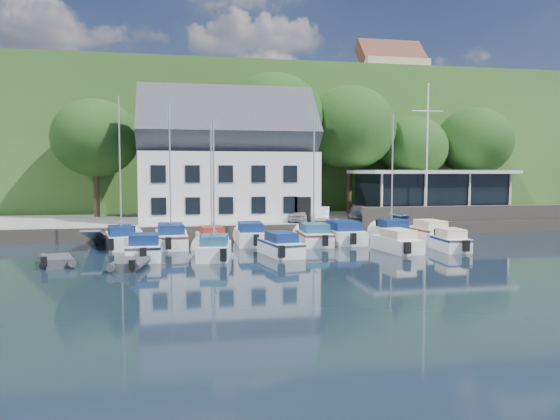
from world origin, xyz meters
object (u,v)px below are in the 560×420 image
Objects in this scene: flagpole at (427,152)px; boat_r1_2 at (211,184)px; boat_r1_1 at (170,175)px; boat_r2_4 at (449,239)px; boat_r1_4 at (314,180)px; harbor_building at (227,167)px; boat_r1_6 at (392,175)px; car_dgrey at (359,213)px; car_silver at (298,213)px; club_pavilion at (430,193)px; car_white at (322,214)px; boat_r1_5 at (342,232)px; dinghy_0 at (57,259)px; boat_r2_3 at (397,240)px; boat_r1_7 at (429,230)px; car_blue at (391,211)px; dinghy_1 at (129,262)px; boat_r2_2 at (280,243)px; boat_r2_0 at (145,246)px; boat_r2_1 at (214,185)px; boat_r1_3 at (250,233)px; boat_r1_0 at (120,180)px.

flagpole is 18.52m from boat_r1_2.
boat_r1_1 is 1.99× the size of boat_r2_4.
boat_r1_4 is (-10.78, -5.12, -2.10)m from flagpole.
harbor_building is 1.52× the size of boat_r1_6.
car_silver is at bearing -162.65° from car_dgrey.
flagpole is at bearing 75.90° from boat_r2_4.
boat_r1_2 is at bearing -10.29° from boat_r1_1.
harbor_building is at bearing 178.41° from club_pavilion.
car_white is 0.36× the size of boat_r1_1.
boat_r1_4 is 1.31× the size of boat_r1_5.
harbor_building reaches higher than dinghy_0.
flagpole reaches higher than harbor_building.
boat_r2_3 is (4.23, -4.24, -3.72)m from boat_r1_4.
boat_r1_5 is at bearing -4.98° from boat_r1_2.
car_blue is at bearing 90.48° from boat_r1_7.
car_silver is 11.22m from boat_r2_3.
dinghy_1 is at bearing -146.58° from club_pavilion.
boat_r2_2 is at bearing -57.42° from boat_r1_2.
boat_r1_1 reaches higher than boat_r1_7.
club_pavilion is 10.82m from boat_r1_6.
car_dgrey is 16.40m from boat_r1_1.
flagpole reaches higher than dinghy_0.
harbor_building is 4.21× the size of car_white.
boat_r2_3 is at bearing -41.59° from boat_r1_4.
boat_r1_5 reaches higher than boat_r2_2.
car_silver is 1.37× the size of dinghy_1.
boat_r1_7 is at bearing -5.48° from boat_r1_6.
boat_r1_1 is 6.55m from boat_r2_0.
boat_r2_1 is at bearing -105.95° from car_silver.
car_white is 8.71m from boat_r1_3.
boat_r1_0 reaches higher than boat_r2_0.
car_silver is 1.31× the size of dinghy_0.
boat_r1_7 is at bearing -2.74° from boat_r1_5.
boat_r2_0 is (-16.50, -10.73, -0.88)m from car_dgrey.
boat_r1_1 reaches higher than boat_r2_0.
boat_r1_4 is 9.43m from boat_r1_7.
club_pavilion reaches higher than boat_r2_0.
boat_r1_6 reaches higher than car_dgrey.
boat_r1_4 is at bearing 153.55° from boat_r2_4.
boat_r2_0 is (-4.11, -4.66, -3.39)m from boat_r1_2.
car_blue is 24.13m from dinghy_1.
dinghy_1 is at bearing -111.75° from harbor_building.
car_white is 15.07m from boat_r2_1.
car_blue is 10.67m from boat_r1_4.
car_blue is at bearing 156.70° from flagpole.
boat_r1_6 reaches higher than club_pavilion.
club_pavilion is 5.68m from car_blue.
harbor_building is at bearing 90.83° from boat_r2_1.
boat_r1_3 is at bearing 6.59° from boat_r1_2.
boat_r2_1 is at bearing 38.86° from dinghy_1.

